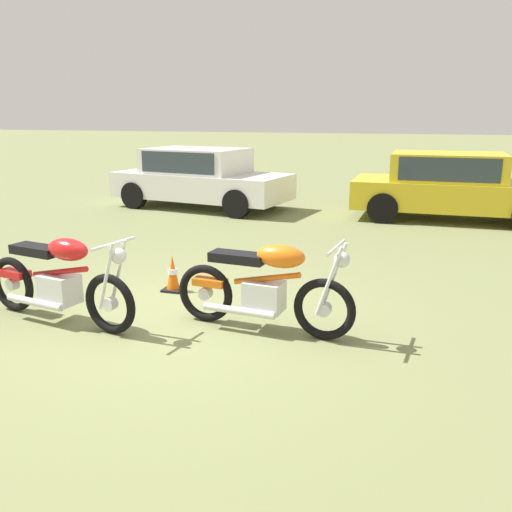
{
  "coord_description": "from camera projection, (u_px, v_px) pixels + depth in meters",
  "views": [
    {
      "loc": [
        2.62,
        -5.18,
        2.25
      ],
      "look_at": [
        0.71,
        0.85,
        0.6
      ],
      "focal_mm": 38.51,
      "sensor_mm": 36.0,
      "label": 1
    }
  ],
  "objects": [
    {
      "name": "car_yellow",
      "position": [
        451.0,
        183.0,
        11.79
      ],
      "size": [
        4.2,
        1.9,
        1.43
      ],
      "rotation": [
        0.0,
        0.0,
        0.0
      ],
      "color": "gold",
      "rests_on": "ground"
    },
    {
      "name": "car_white",
      "position": [
        199.0,
        175.0,
        13.31
      ],
      "size": [
        4.47,
        2.43,
        1.43
      ],
      "rotation": [
        0.0,
        0.0,
        -0.16
      ],
      "color": "silver",
      "rests_on": "ground"
    },
    {
      "name": "motorcycle_orange",
      "position": [
        264.0,
        287.0,
        5.74
      ],
      "size": [
        2.0,
        0.64,
        1.02
      ],
      "rotation": [
        0.0,
        0.0,
        -0.08
      ],
      "color": "black",
      "rests_on": "ground"
    },
    {
      "name": "ground_plane",
      "position": [
        172.0,
        321.0,
        6.11
      ],
      "size": [
        120.0,
        120.0,
        0.0
      ],
      "primitive_type": "plane",
      "color": "olive"
    },
    {
      "name": "traffic_cone",
      "position": [
        173.0,
        275.0,
        7.12
      ],
      "size": [
        0.25,
        0.25,
        0.47
      ],
      "color": "#EA590F",
      "rests_on": "ground"
    },
    {
      "name": "motorcycle_red",
      "position": [
        59.0,
        280.0,
        5.98
      ],
      "size": [
        2.11,
        0.7,
        1.02
      ],
      "rotation": [
        0.0,
        0.0,
        -0.17
      ],
      "color": "black",
      "rests_on": "ground"
    }
  ]
}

